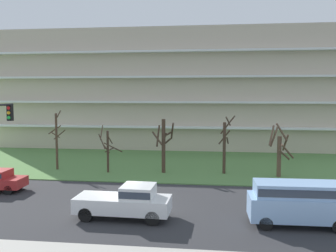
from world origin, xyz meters
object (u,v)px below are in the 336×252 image
at_px(tree_far_left, 57,140).
at_px(tree_far_right, 280,151).
at_px(tree_center, 164,144).
at_px(tree_right, 225,145).
at_px(tree_left, 108,149).
at_px(van_blue_near_left, 298,200).
at_px(pickup_white_center_left, 127,201).

relative_size(tree_far_left, tree_far_right, 1.19).
relative_size(tree_center, tree_right, 0.94).
distance_m(tree_left, tree_center, 5.01).
relative_size(tree_left, tree_right, 0.82).
height_order(tree_right, van_blue_near_left, tree_right).
relative_size(tree_center, pickup_white_center_left, 0.89).
bearing_deg(tree_right, tree_center, -176.00).
distance_m(tree_far_left, pickup_white_center_left, 15.44).
height_order(tree_left, tree_center, tree_center).
distance_m(tree_right, pickup_white_center_left, 13.61).
xyz_separation_m(tree_center, pickup_white_center_left, (-0.53, -11.78, -1.66)).
bearing_deg(tree_right, tree_left, -174.79).
bearing_deg(tree_right, van_blue_near_left, -73.97).
height_order(tree_left, tree_far_right, tree_far_right).
xyz_separation_m(tree_center, tree_far_right, (9.91, -0.45, -0.42)).
relative_size(tree_left, pickup_white_center_left, 0.78).
relative_size(tree_left, tree_far_right, 0.91).
distance_m(tree_left, tree_far_right, 14.86).
height_order(tree_far_left, van_blue_near_left, tree_far_left).
bearing_deg(tree_far_right, tree_center, 177.38).
height_order(tree_center, tree_far_right, tree_center).
bearing_deg(tree_right, tree_far_left, -179.56).
distance_m(tree_far_left, tree_right, 15.40).
bearing_deg(tree_far_right, tree_left, -179.56).
xyz_separation_m(tree_far_left, tree_far_right, (19.94, -0.71, -0.55)).
distance_m(tree_center, tree_right, 5.38).
bearing_deg(pickup_white_center_left, tree_center, 89.25).
distance_m(tree_far_left, van_blue_near_left, 22.44).
xyz_separation_m(tree_far_right, pickup_white_center_left, (-10.44, -11.33, -1.24)).
bearing_deg(tree_right, tree_far_right, -10.33).
relative_size(tree_center, van_blue_near_left, 0.93).
bearing_deg(pickup_white_center_left, tree_left, 113.35).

